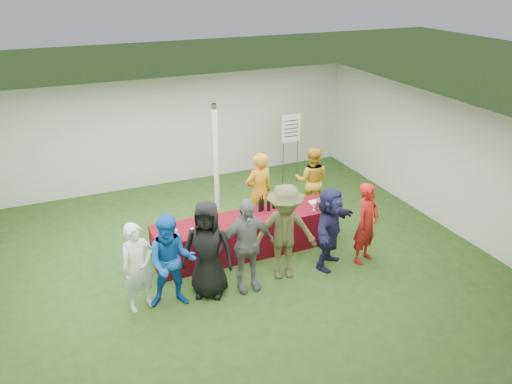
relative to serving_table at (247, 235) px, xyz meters
name	(u,v)px	position (x,y,z in m)	size (l,w,h in m)	color
ground	(214,260)	(-0.69, -0.04, -0.38)	(60.00, 60.00, 0.00)	#284719
tent	(216,169)	(-0.19, 1.16, 0.98)	(10.00, 10.00, 10.00)	white
serving_table	(247,235)	(0.00, 0.00, 0.00)	(3.60, 0.80, 0.75)	maroon
wine_bottles	(272,203)	(0.61, 0.14, 0.50)	(0.66, 0.15, 0.32)	black
wine_glasses	(227,223)	(-0.47, -0.25, 0.49)	(2.82, 0.13, 0.16)	silver
water_bottle	(245,211)	(0.01, 0.08, 0.48)	(0.07, 0.07, 0.23)	silver
bar_towel	(316,202)	(1.53, 0.05, 0.39)	(0.25, 0.18, 0.03)	white
dump_bucket	(323,204)	(1.53, -0.22, 0.46)	(0.26, 0.26, 0.18)	slate
wine_list_sign	(291,134)	(2.31, 2.75, 0.94)	(0.50, 0.03, 1.80)	slate
staff_pourer	(259,192)	(0.59, 0.75, 0.48)	(0.63, 0.41, 1.72)	#C38614
staff_back	(312,181)	(1.99, 1.04, 0.40)	(0.75, 0.59, 1.55)	gold
customer_0	(138,267)	(-2.24, -0.93, 0.39)	(0.56, 0.37, 1.53)	white
customer_1	(172,262)	(-1.72, -1.07, 0.44)	(0.79, 0.62, 1.63)	#1053B1
customer_2	(208,250)	(-1.09, -1.01, 0.48)	(0.84, 0.55, 1.72)	black
customer_3	(246,245)	(-0.45, -1.11, 0.47)	(1.00, 0.41, 1.70)	slate
customer_4	(285,232)	(0.30, -1.04, 0.52)	(1.15, 0.66, 1.79)	#4A4927
customer_5	(330,228)	(1.21, -1.03, 0.41)	(1.46, 0.46, 1.57)	#1F1F45
customer_6	(366,223)	(1.92, -1.16, 0.42)	(0.58, 0.38, 1.59)	#9E1713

